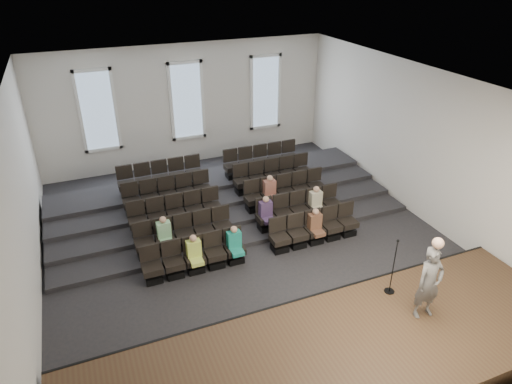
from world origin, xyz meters
TOP-DOWN VIEW (x-y plane):
  - ground at (0.00, 0.00)m, footprint 14.00×14.00m
  - ceiling at (0.00, 0.00)m, footprint 12.00×14.00m
  - wall_back at (0.00, 7.02)m, footprint 12.00×0.04m
  - wall_front at (0.00, -7.02)m, footprint 12.00×0.04m
  - wall_left at (-6.02, 0.00)m, footprint 0.04×14.00m
  - wall_right at (6.02, 0.00)m, footprint 0.04×14.00m
  - stage at (0.00, -5.10)m, footprint 11.80×3.60m
  - stage_lip at (0.00, -3.33)m, footprint 11.80×0.06m
  - risers at (0.00, 3.17)m, footprint 11.80×4.80m
  - seating_rows at (-0.00, 1.54)m, footprint 6.80×4.70m
  - windows at (0.00, 6.95)m, footprint 8.44×0.10m
  - audience at (0.19, 0.15)m, footprint 5.45×2.64m
  - speaker at (2.43, -4.89)m, footprint 0.70×0.48m
  - mic_stand at (2.21, -3.93)m, footprint 0.26×0.26m

SIDE VIEW (x-z plane):
  - ground at x=0.00m, z-range 0.00..0.00m
  - risers at x=0.00m, z-range -0.10..0.50m
  - stage at x=0.00m, z-range 0.00..0.50m
  - stage_lip at x=0.00m, z-range -0.01..0.51m
  - seating_rows at x=0.00m, z-range -0.15..1.52m
  - audience at x=0.19m, z-range 0.24..1.34m
  - mic_stand at x=2.21m, z-range 0.18..1.75m
  - speaker at x=2.43m, z-range 0.50..2.35m
  - wall_back at x=0.00m, z-range 0.00..5.00m
  - wall_front at x=0.00m, z-range 0.00..5.00m
  - wall_left at x=-6.02m, z-range 0.00..5.00m
  - wall_right at x=6.02m, z-range 0.00..5.00m
  - windows at x=0.00m, z-range 1.08..4.32m
  - ceiling at x=0.00m, z-range 5.00..5.02m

